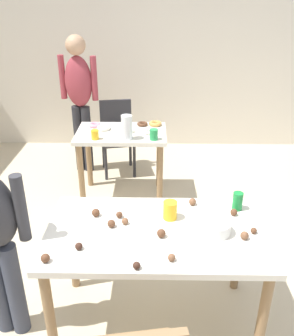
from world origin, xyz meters
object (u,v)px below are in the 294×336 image
Objects in this scene: dining_table_near at (156,243)px; mixing_bowl at (216,227)px; person_adult_far at (79,93)px; soda_can at (238,201)px; pitcher_far at (127,127)px; chair_far_table at (117,132)px; dining_table_far at (122,144)px.

mixing_bowl reaches higher than dining_table_near.
soda_can is (1.41, -2.11, -0.17)m from person_adult_far.
pitcher_far is at bearing 112.45° from mixing_bowl.
dining_table_near is 0.38m from mixing_bowl.
soda_can reaches higher than chair_far_table.
person_adult_far reaches higher than chair_far_table.
mixing_bowl is at bearing -67.85° from dining_table_far.
pitcher_far is at bearing -54.90° from person_adult_far.
dining_table_near is at bearing -79.71° from pitcher_far.
dining_table_far is 5.07× the size of mixing_bowl.
chair_far_table is 7.13× the size of soda_can.
chair_far_table is (-0.11, 0.66, -0.11)m from dining_table_far.
soda_can is 1.49m from pitcher_far.
mixing_bowl is at bearing -62.63° from person_adult_far.
person_adult_far is (-0.87, 2.35, 0.33)m from dining_table_near.
dining_table_far is at bearing 112.15° from mixing_bowl.
soda_can is at bearing -64.86° from chair_far_table.
soda_can is (0.88, -1.45, 0.20)m from dining_table_far.
person_adult_far reaches higher than soda_can.
person_adult_far is at bearing -179.37° from chair_far_table.
dining_table_far is 0.34m from pitcher_far.
pitcher_far is (-0.81, 1.25, 0.06)m from soda_can.
pitcher_far is at bearing -78.00° from chair_far_table.
pitcher_far is (0.18, -0.86, 0.37)m from chair_far_table.
dining_table_near is at bearing -78.53° from dining_table_far.
chair_far_table is at bearing 0.63° from person_adult_far.
chair_far_table is 3.65× the size of pitcher_far.
dining_table_near is 1.54× the size of chair_far_table.
dining_table_far is 1.71m from soda_can.
person_adult_far is 6.80× the size of pitcher_far.
dining_table_near is 0.82× the size of person_adult_far.
dining_table_far is at bearing -51.05° from person_adult_far.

